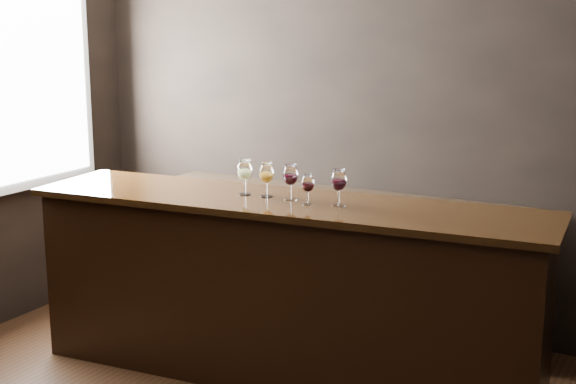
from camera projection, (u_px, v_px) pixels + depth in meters
The scene contains 9 objects.
room_shell at pixel (191, 98), 3.75m from camera, with size 5.02×4.52×2.81m.
bar_counter at pixel (285, 293), 4.88m from camera, with size 3.08×0.67×1.08m, color black.
bar_top at pixel (285, 203), 4.76m from camera, with size 3.18×0.74×0.04m, color black.
back_bar_shelf at pixel (336, 259), 5.74m from camera, with size 2.71×0.40×0.97m, color black.
glass_white at pixel (245, 171), 4.87m from camera, with size 0.09×0.09×0.22m.
glass_amber at pixel (266, 174), 4.81m from camera, with size 0.09×0.09×0.21m.
glass_red_a at pixel (290, 175), 4.73m from camera, with size 0.09×0.09×0.22m.
glass_red_b at pixel (308, 184), 4.62m from camera, with size 0.08×0.08×0.18m.
glass_red_c at pixel (339, 181), 4.58m from camera, with size 0.09×0.09×0.21m.
Camera 1 is at (1.97, -2.96, 2.18)m, focal length 50.00 mm.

